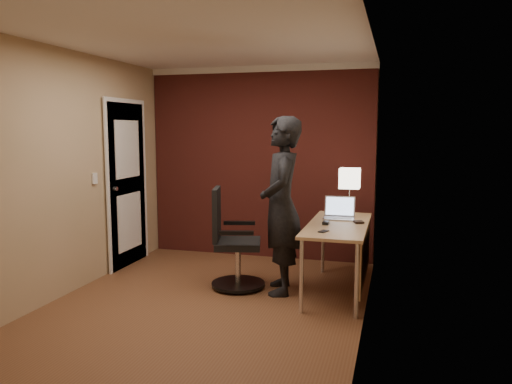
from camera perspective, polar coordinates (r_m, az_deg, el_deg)
room at (r=6.24m, az=-3.03°, el=4.21°), size 4.00×4.00×4.00m
desk at (r=5.23m, az=10.15°, el=-4.98°), size 0.60×1.50×0.73m
desk_lamp at (r=5.61m, az=10.66°, el=1.47°), size 0.22×0.22×0.54m
laptop at (r=5.51m, az=9.49°, el=-2.31°), size 0.34×0.27×0.23m
mouse at (r=5.14m, az=7.98°, el=-3.52°), size 0.06×0.10×0.03m
phone at (r=4.77m, az=7.70°, el=-4.47°), size 0.10×0.13×0.01m
wallet at (r=5.27m, az=11.66°, el=-3.38°), size 0.12×0.13×0.02m
office_chair at (r=5.35m, az=-2.80°, el=-6.08°), size 0.58×0.65×1.06m
person at (r=5.14m, az=2.91°, el=-1.56°), size 0.59×0.75×1.83m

